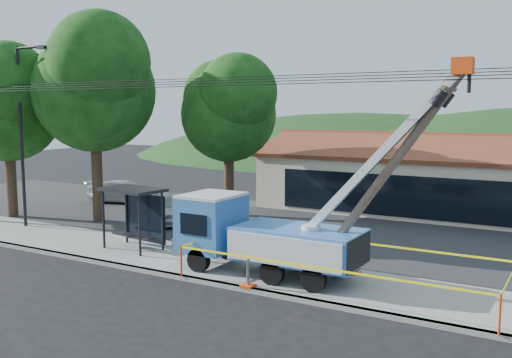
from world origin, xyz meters
The scene contains 16 objects.
ground centered at (0.00, 0.00, 0.00)m, with size 120.00×120.00×0.00m, color black.
curb centered at (0.00, 2.10, 0.07)m, with size 60.00×0.25×0.15m, color gray.
sidewalk centered at (0.00, 4.00, 0.07)m, with size 60.00×4.00×0.15m, color gray.
parking_lot centered at (0.00, 12.00, 0.05)m, with size 60.00×12.00×0.10m, color #28282B.
strip_mall centered at (4.00, 19.98, 1.88)m, with size 22.50×8.53×4.67m.
streetlight centered at (-13.78, 5.00, 5.30)m, with size 2.13×0.22×9.00m.
tree_west_near centered at (-12.00, 8.00, 7.52)m, with size 7.56×6.72×10.80m.
tree_west_far centered at (-17.00, 6.50, 6.54)m, with size 6.84×6.08×9.48m.
tree_lot centered at (-7.00, 13.00, 6.21)m, with size 6.30×5.60×8.94m.
hill_west centered at (-15.00, 55.00, 0.00)m, with size 78.40×56.00×28.00m, color #1A3E16.
utility_truck centered at (0.46, 3.78, 1.58)m, with size 10.12×3.64×7.27m.
leaning_pole centered at (4.85, 3.94, 4.04)m, with size 5.15×1.67×7.19m.
bus_shelter centered at (-5.98, 4.31, 2.03)m, with size 2.83×1.93×2.57m.
caution_tape centered at (3.38, 3.82, 0.96)m, with size 10.37×3.82×1.10m.
car_silver centered at (-8.38, 9.72, 0.00)m, with size 1.83×4.54×1.55m, color #B8BCC0.
car_white centered at (-15.03, 13.18, 0.00)m, with size 1.93×4.74×1.38m, color silver.
Camera 1 is at (10.28, -13.40, 5.95)m, focal length 40.00 mm.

